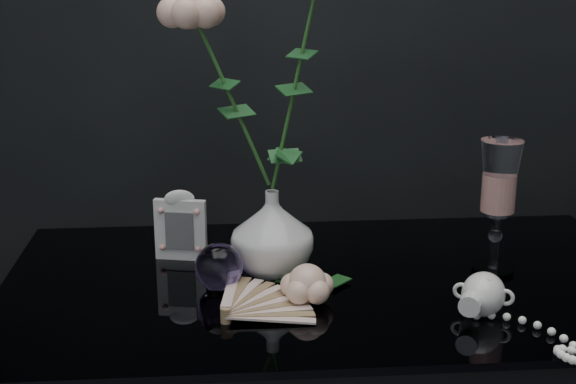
{
  "coord_description": "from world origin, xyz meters",
  "views": [
    {
      "loc": [
        -0.16,
        -1.14,
        1.27
      ],
      "look_at": [
        -0.07,
        0.01,
        0.92
      ],
      "focal_mm": 50.0,
      "sensor_mm": 36.0,
      "label": 1
    }
  ],
  "objects_px": {
    "wine_glass": "(497,208)",
    "pearl_jar": "(483,292)",
    "picture_frame": "(180,225)",
    "paperweight": "(219,267)",
    "vase": "(272,233)",
    "loose_rose": "(307,284)"
  },
  "relations": [
    {
      "from": "wine_glass",
      "to": "pearl_jar",
      "type": "xyz_separation_m",
      "value": [
        -0.07,
        -0.15,
        -0.08
      ]
    },
    {
      "from": "picture_frame",
      "to": "paperweight",
      "type": "height_order",
      "value": "picture_frame"
    },
    {
      "from": "wine_glass",
      "to": "picture_frame",
      "type": "bearing_deg",
      "value": 169.14
    },
    {
      "from": "picture_frame",
      "to": "pearl_jar",
      "type": "bearing_deg",
      "value": -17.19
    },
    {
      "from": "paperweight",
      "to": "vase",
      "type": "bearing_deg",
      "value": 34.03
    },
    {
      "from": "loose_rose",
      "to": "pearl_jar",
      "type": "distance_m",
      "value": 0.26
    },
    {
      "from": "wine_glass",
      "to": "loose_rose",
      "type": "relative_size",
      "value": 1.25
    },
    {
      "from": "paperweight",
      "to": "loose_rose",
      "type": "distance_m",
      "value": 0.15
    },
    {
      "from": "loose_rose",
      "to": "pearl_jar",
      "type": "height_order",
      "value": "pearl_jar"
    },
    {
      "from": "picture_frame",
      "to": "pearl_jar",
      "type": "xyz_separation_m",
      "value": [
        0.45,
        -0.25,
        -0.03
      ]
    },
    {
      "from": "vase",
      "to": "loose_rose",
      "type": "bearing_deg",
      "value": -69.23
    },
    {
      "from": "vase",
      "to": "wine_glass",
      "type": "height_order",
      "value": "wine_glass"
    },
    {
      "from": "wine_glass",
      "to": "pearl_jar",
      "type": "bearing_deg",
      "value": -113.47
    },
    {
      "from": "paperweight",
      "to": "pearl_jar",
      "type": "relative_size",
      "value": 0.33
    },
    {
      "from": "paperweight",
      "to": "loose_rose",
      "type": "relative_size",
      "value": 0.42
    },
    {
      "from": "vase",
      "to": "pearl_jar",
      "type": "relative_size",
      "value": 0.62
    },
    {
      "from": "paperweight",
      "to": "picture_frame",
      "type": "bearing_deg",
      "value": 115.56
    },
    {
      "from": "paperweight",
      "to": "pearl_jar",
      "type": "distance_m",
      "value": 0.4
    },
    {
      "from": "vase",
      "to": "wine_glass",
      "type": "distance_m",
      "value": 0.37
    },
    {
      "from": "vase",
      "to": "pearl_jar",
      "type": "height_order",
      "value": "vase"
    },
    {
      "from": "paperweight",
      "to": "loose_rose",
      "type": "height_order",
      "value": "paperweight"
    },
    {
      "from": "vase",
      "to": "loose_rose",
      "type": "height_order",
      "value": "vase"
    }
  ]
}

